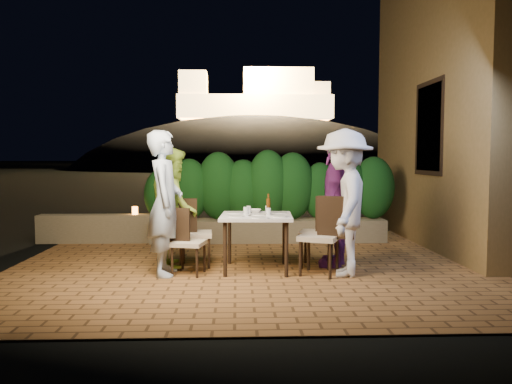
{
  "coord_description": "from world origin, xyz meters",
  "views": [
    {
      "loc": [
        -0.36,
        -6.63,
        1.52
      ],
      "look_at": [
        -0.11,
        0.1,
        1.05
      ],
      "focal_mm": 35.0,
      "sensor_mm": 36.0,
      "label": 1
    }
  ],
  "objects": [
    {
      "name": "ground",
      "position": [
        0.0,
        0.0,
        -0.02
      ],
      "size": [
        400.0,
        400.0,
        0.0
      ],
      "primitive_type": "plane",
      "color": "black",
      "rests_on": "ground"
    },
    {
      "name": "terrace_floor",
      "position": [
        0.0,
        0.5,
        -0.07
      ],
      "size": [
        7.0,
        6.0,
        0.15
      ],
      "primitive_type": "cube",
      "color": "#905E2E",
      "rests_on": "ground"
    },
    {
      "name": "building_wall",
      "position": [
        3.6,
        2.0,
        2.5
      ],
      "size": [
        1.6,
        5.0,
        5.0
      ],
      "primitive_type": "cube",
      "color": "olive",
      "rests_on": "ground"
    },
    {
      "name": "window_pane",
      "position": [
        2.82,
        1.5,
        2.0
      ],
      "size": [
        0.08,
        1.0,
        1.4
      ],
      "primitive_type": "cube",
      "color": "black",
      "rests_on": "building_wall"
    },
    {
      "name": "window_frame",
      "position": [
        2.81,
        1.5,
        2.0
      ],
      "size": [
        0.06,
        1.15,
        1.55
      ],
      "primitive_type": "cube",
      "color": "black",
      "rests_on": "building_wall"
    },
    {
      "name": "planter",
      "position": [
        0.2,
        2.3,
        0.2
      ],
      "size": [
        4.2,
        0.55,
        0.4
      ],
      "primitive_type": "cube",
      "color": "#6E6346",
      "rests_on": "ground"
    },
    {
      "name": "hedge",
      "position": [
        0.2,
        2.3,
        0.95
      ],
      "size": [
        4.0,
        0.7,
        1.1
      ],
      "primitive_type": null,
      "color": "#113D12",
      "rests_on": "planter"
    },
    {
      "name": "parapet",
      "position": [
        -2.8,
        2.3,
        0.25
      ],
      "size": [
        2.2,
        0.3,
        0.5
      ],
      "primitive_type": "cube",
      "color": "#6E6346",
      "rests_on": "ground"
    },
    {
      "name": "hill",
      "position": [
        2.0,
        60.0,
        -4.0
      ],
      "size": [
        52.0,
        40.0,
        22.0
      ],
      "primitive_type": "ellipsoid",
      "color": "black",
      "rests_on": "ground"
    },
    {
      "name": "fortress",
      "position": [
        2.0,
        60.0,
        10.5
      ],
      "size": [
        26.0,
        8.0,
        8.0
      ],
      "primitive_type": null,
      "color": "#FFCC7A",
      "rests_on": "hill"
    },
    {
      "name": "dining_table",
      "position": [
        -0.11,
        0.0,
        0.38
      ],
      "size": [
        0.99,
        0.99,
        0.75
      ],
      "primitive_type": null,
      "rotation": [
        0.0,
        0.0,
        -0.06
      ],
      "color": "white",
      "rests_on": "ground"
    },
    {
      "name": "plate_nw",
      "position": [
        -0.38,
        -0.2,
        0.76
      ],
      "size": [
        0.21,
        0.21,
        0.01
      ],
      "primitive_type": "cylinder",
      "color": "white",
      "rests_on": "dining_table"
    },
    {
      "name": "plate_sw",
      "position": [
        -0.39,
        0.21,
        0.76
      ],
      "size": [
        0.23,
        0.23,
        0.01
      ],
      "primitive_type": "cylinder",
      "color": "white",
      "rests_on": "dining_table"
    },
    {
      "name": "plate_ne",
      "position": [
        0.18,
        -0.22,
        0.76
      ],
      "size": [
        0.24,
        0.24,
        0.01
      ],
      "primitive_type": "cylinder",
      "color": "white",
      "rests_on": "dining_table"
    },
    {
      "name": "plate_se",
      "position": [
        0.22,
        0.22,
        0.76
      ],
      "size": [
        0.21,
        0.21,
        0.01
      ],
      "primitive_type": "cylinder",
      "color": "white",
      "rests_on": "dining_table"
    },
    {
      "name": "plate_centre",
      "position": [
        -0.09,
        0.01,
        0.76
      ],
      "size": [
        0.24,
        0.24,
        0.01
      ],
      "primitive_type": "cylinder",
      "color": "white",
      "rests_on": "dining_table"
    },
    {
      "name": "plate_front",
      "position": [
        -0.07,
        -0.35,
        0.76
      ],
      "size": [
        0.24,
        0.24,
        0.01
      ],
      "primitive_type": "cylinder",
      "color": "white",
      "rests_on": "dining_table"
    },
    {
      "name": "glass_nw",
      "position": [
        -0.25,
        -0.14,
        0.81
      ],
      "size": [
        0.07,
        0.07,
        0.12
      ],
      "primitive_type": "cylinder",
      "color": "silver",
      "rests_on": "dining_table"
    },
    {
      "name": "glass_sw",
      "position": [
        -0.2,
        0.22,
        0.8
      ],
      "size": [
        0.06,
        0.06,
        0.1
      ],
      "primitive_type": "cylinder",
      "color": "silver",
      "rests_on": "dining_table"
    },
    {
      "name": "glass_ne",
      "position": [
        0.05,
        -0.12,
        0.8
      ],
      "size": [
        0.06,
        0.06,
        0.11
      ],
      "primitive_type": "cylinder",
      "color": "silver",
      "rests_on": "dining_table"
    },
    {
      "name": "glass_se",
      "position": [
        0.06,
        0.16,
        0.8
      ],
      "size": [
        0.06,
        0.06,
        0.11
      ],
      "primitive_type": "cylinder",
      "color": "silver",
      "rests_on": "dining_table"
    },
    {
      "name": "beer_bottle",
      "position": [
        0.06,
        0.02,
        0.89
      ],
      "size": [
        0.05,
        0.05,
        0.28
      ],
      "primitive_type": null,
      "color": "#492A0C",
      "rests_on": "dining_table"
    },
    {
      "name": "bowl",
      "position": [
        -0.12,
        0.31,
        0.77
      ],
      "size": [
        0.19,
        0.19,
        0.05
      ],
      "primitive_type": "imported",
      "rotation": [
        0.0,
        0.0,
        0.03
      ],
      "color": "white",
      "rests_on": "dining_table"
    },
    {
      "name": "chair_left_front",
      "position": [
        -1.0,
        -0.21,
        0.43
      ],
      "size": [
        0.48,
        0.48,
        0.86
      ],
      "primitive_type": null,
      "rotation": [
        0.0,
        0.0,
        -0.23
      ],
      "color": "black",
      "rests_on": "ground"
    },
    {
      "name": "chair_left_back",
      "position": [
        -0.94,
        0.29,
        0.47
      ],
      "size": [
        0.46,
        0.46,
        0.95
      ],
      "primitive_type": null,
      "rotation": [
        0.0,
        0.0,
        0.06
      ],
      "color": "black",
      "rests_on": "ground"
    },
    {
      "name": "chair_right_front",
      "position": [
        0.7,
        -0.28,
        0.51
      ],
      "size": [
        0.63,
        0.63,
        1.03
      ],
      "primitive_type": null,
      "rotation": [
        0.0,
        0.0,
        2.72
      ],
      "color": "black",
      "rests_on": "ground"
    },
    {
      "name": "chair_right_back",
      "position": [
        0.74,
        0.19,
        0.49
      ],
      "size": [
        0.56,
        0.56,
        0.98
      ],
      "primitive_type": null,
      "rotation": [
        0.0,
        0.0,
        2.86
      ],
      "color": "black",
      "rests_on": "ground"
    },
    {
      "name": "diner_blue",
      "position": [
        -1.29,
        -0.2,
        0.93
      ],
      "size": [
        0.47,
        0.69,
        1.86
      ],
      "primitive_type": "imported",
      "rotation": [
        0.0,
        0.0,
        1.61
      ],
      "color": "#A6BED6",
      "rests_on": "ground"
    },
    {
      "name": "diner_green",
      "position": [
        -1.24,
        0.31,
        0.83
      ],
      "size": [
        0.72,
        0.87,
        1.65
      ],
      "primitive_type": "imported",
      "rotation": [
        0.0,
        0.0,
        1.69
      ],
      "color": "#B4E046",
      "rests_on": "ground"
    },
    {
      "name": "diner_white",
      "position": [
        1.01,
        -0.31,
        0.94
      ],
      "size": [
        0.93,
        1.33,
        1.88
      ],
      "primitive_type": "imported",
      "rotation": [
        0.0,
        0.0,
        -1.78
      ],
      "color": "white",
      "rests_on": "ground"
    },
    {
      "name": "diner_purple",
      "position": [
        1.02,
        0.23,
        0.93
      ],
      "size": [
        0.79,
        1.18,
        1.85
      ],
      "primitive_type": "imported",
      "rotation": [
        0.0,
        0.0,
        -1.91
      ],
      "color": "#69246D",
      "rests_on": "ground"
    },
    {
      "name": "parapet_lamp",
      "position": [
        -2.19,
        2.3,
        0.57
      ],
      "size": [
        0.1,
        0.1,
        0.14
      ],
      "primitive_type": "cylinder",
      "color": "orange",
      "rests_on": "parapet"
    }
  ]
}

